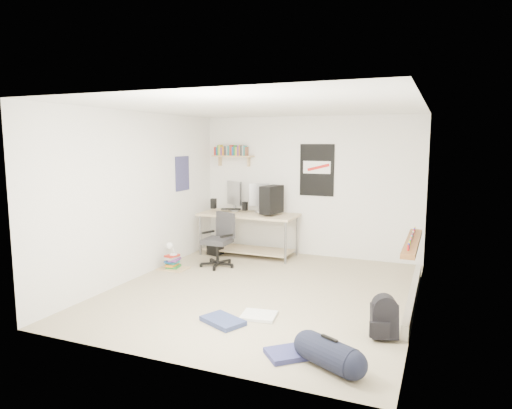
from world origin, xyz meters
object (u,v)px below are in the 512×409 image
at_px(desk, 249,235).
at_px(office_chair, 217,237).
at_px(backpack, 384,321).
at_px(book_stack, 173,260).
at_px(duffel_bag, 329,354).

xyz_separation_m(desk, office_chair, (-0.18, -0.89, 0.12)).
xyz_separation_m(desk, backpack, (2.73, -2.74, -0.16)).
height_order(office_chair, book_stack, office_chair).
bearing_deg(duffel_bag, office_chair, 160.80).
height_order(desk, duffel_bag, desk).
relative_size(duffel_bag, book_stack, 1.30).
bearing_deg(duffel_bag, backpack, 92.37).
bearing_deg(book_stack, desk, 59.55).
height_order(desk, book_stack, desk).
distance_m(desk, duffel_bag, 4.27).
xyz_separation_m(duffel_bag, book_stack, (-3.11, 2.26, 0.01)).
bearing_deg(office_chair, duffel_bag, -26.23).
relative_size(desk, backpack, 4.88).
relative_size(office_chair, book_stack, 2.15).
distance_m(office_chair, backpack, 3.46).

